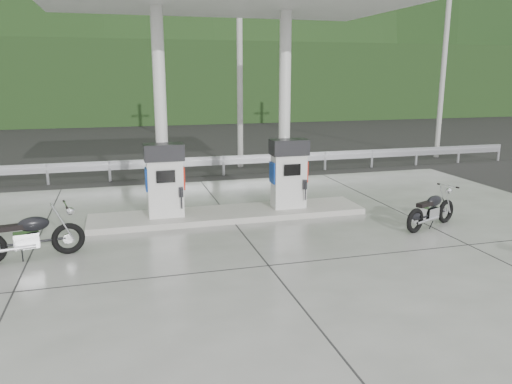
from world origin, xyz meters
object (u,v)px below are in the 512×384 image
object	(u,v)px
gas_pump_left	(165,180)
gas_pump_right	(289,174)
motorcycle_left	(29,237)
motorcycle_right	(431,211)

from	to	relation	value
gas_pump_left	gas_pump_right	xyz separation A→B (m)	(3.20, 0.00, 0.00)
gas_pump_left	gas_pump_right	bearing A→B (deg)	0.00
gas_pump_right	motorcycle_left	xyz separation A→B (m)	(-6.05, -1.90, -0.59)
gas_pump_left	motorcycle_right	bearing A→B (deg)	-19.66
motorcycle_right	motorcycle_left	bearing A→B (deg)	154.99
motorcycle_left	motorcycle_right	world-z (taller)	motorcycle_left
gas_pump_right	motorcycle_right	world-z (taller)	gas_pump_right
gas_pump_left	motorcycle_right	distance (m)	6.46
gas_pump_left	gas_pump_right	distance (m)	3.20
gas_pump_left	motorcycle_left	distance (m)	3.47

